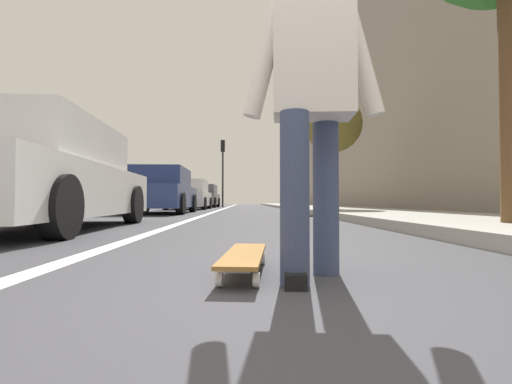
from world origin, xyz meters
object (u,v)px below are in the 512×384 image
at_px(skateboard, 244,257).
at_px(street_tree_mid, 333,125).
at_px(skater_person, 312,95).
at_px(parked_car_near, 45,177).
at_px(parked_car_end, 203,197).
at_px(traffic_light, 223,161).
at_px(parked_car_mid, 161,191).
at_px(parked_car_far, 189,195).

bearing_deg(skateboard, street_tree_mid, -16.39).
bearing_deg(skater_person, skateboard, 66.73).
xyz_separation_m(parked_car_near, parked_car_end, (18.83, 0.07, -0.01)).
xyz_separation_m(traffic_light, street_tree_mid, (-11.92, -4.70, -0.03)).
distance_m(skater_person, parked_car_end, 22.29).
bearing_deg(street_tree_mid, parked_car_mid, 96.57).
distance_m(parked_car_near, parked_car_far, 13.04).
height_order(parked_car_near, parked_car_end, parked_car_near).
height_order(skateboard, traffic_light, traffic_light).
relative_size(traffic_light, street_tree_mid, 1.10).
xyz_separation_m(parked_car_mid, traffic_light, (12.61, -1.25, 2.44)).
bearing_deg(parked_car_end, traffic_light, -61.47).
height_order(parked_car_near, traffic_light, traffic_light).
bearing_deg(skateboard, traffic_light, 3.95).
height_order(parked_car_far, traffic_light, traffic_light).
bearing_deg(traffic_light, skateboard, -176.05).
height_order(skater_person, parked_car_far, skater_person).
bearing_deg(parked_car_end, parked_car_far, 179.99).
height_order(skateboard, street_tree_mid, street_tree_mid).
xyz_separation_m(parked_car_mid, parked_car_far, (6.13, 0.03, -0.03)).
height_order(parked_car_far, street_tree_mid, street_tree_mid).
distance_m(parked_car_far, traffic_light, 7.06).
height_order(parked_car_near, parked_car_far, parked_car_near).
distance_m(skateboard, traffic_light, 22.87).
bearing_deg(parked_car_near, skateboard, -137.98).
bearing_deg(street_tree_mid, skateboard, 163.61).
distance_m(parked_car_far, parked_car_end, 5.79).
distance_m(parked_car_near, parked_car_mid, 6.92).
bearing_deg(parked_car_end, street_tree_mid, -151.93).
xyz_separation_m(parked_car_mid, parked_car_end, (11.91, 0.03, -0.01)).
relative_size(parked_car_mid, traffic_light, 0.94).
bearing_deg(street_tree_mid, parked_car_end, 28.07).
relative_size(skater_person, parked_car_mid, 0.38).
relative_size(parked_car_end, traffic_light, 0.97).
distance_m(skateboard, parked_car_end, 22.10).
xyz_separation_m(parked_car_near, parked_car_far, (13.04, 0.07, -0.03)).
distance_m(parked_car_mid, traffic_light, 12.91).
height_order(parked_car_near, street_tree_mid, street_tree_mid).
height_order(parked_car_mid, parked_car_far, parked_car_mid).
distance_m(skater_person, parked_car_far, 16.58).
relative_size(skateboard, parked_car_far, 0.21).
relative_size(parked_car_near, street_tree_mid, 1.09).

